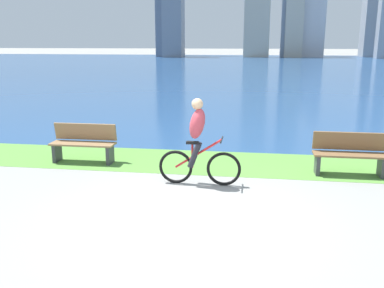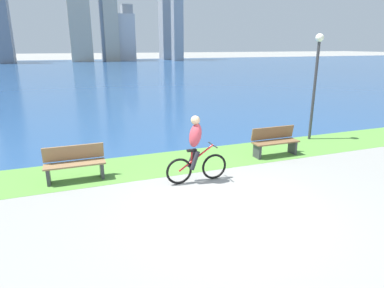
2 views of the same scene
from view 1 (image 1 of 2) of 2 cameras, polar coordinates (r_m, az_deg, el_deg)
ground_plane at (r=6.96m, az=-0.24°, el=-9.81°), size 300.00×300.00×0.00m
grass_strip_bayside at (r=9.96m, az=2.55°, el=-2.47°), size 120.00×2.04×0.01m
bay_water_surface at (r=48.66m, az=7.42°, el=10.34°), size 300.00×76.06×0.00m
cyclist_lead at (r=8.24m, az=0.81°, el=0.14°), size 1.63×0.52×1.72m
bench_near_path at (r=10.21m, az=-14.35°, el=0.10°), size 1.50×0.47×0.90m
bench_far_along_path at (r=9.55m, az=20.39°, el=-1.27°), size 1.50×0.47×0.90m
city_skyline_far_shore at (r=78.26m, az=10.77°, el=18.53°), size 39.72×11.78×26.70m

